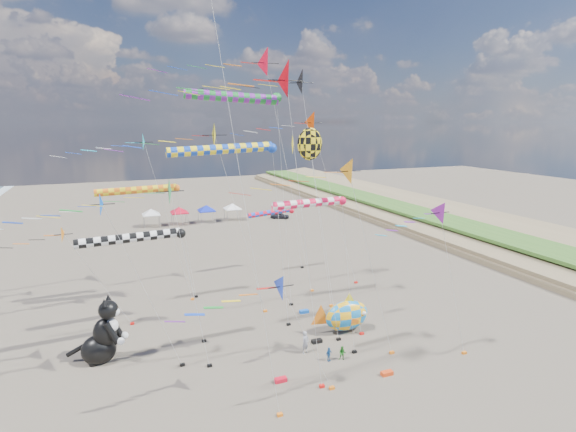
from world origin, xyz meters
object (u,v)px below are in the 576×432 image
at_px(cat_inflatable, 101,329).
at_px(child_blue, 329,354).
at_px(child_green, 342,353).
at_px(parked_car, 280,216).
at_px(fish_inflatable, 346,316).
at_px(person_adult, 305,342).

height_order(cat_inflatable, child_blue, cat_inflatable).
height_order(child_green, parked_car, parked_car).
bearing_deg(child_blue, cat_inflatable, 138.01).
bearing_deg(fish_inflatable, person_adult, -156.95).
bearing_deg(child_blue, person_adult, 104.00).
relative_size(person_adult, parked_car, 0.52).
bearing_deg(fish_inflatable, child_blue, -133.58).
bearing_deg(child_blue, child_green, -34.48).
distance_m(cat_inflatable, fish_inflatable, 20.46).
xyz_separation_m(child_green, parked_car, (14.34, 51.71, 0.03)).
height_order(cat_inflatable, parked_car, cat_inflatable).
xyz_separation_m(cat_inflatable, fish_inflatable, (20.24, -2.76, -1.13)).
relative_size(fish_inflatable, child_blue, 4.93).
bearing_deg(cat_inflatable, person_adult, 1.01).
distance_m(child_green, child_blue, 1.10).
relative_size(fish_inflatable, person_adult, 2.97).
height_order(fish_inflatable, child_blue, fish_inflatable).
xyz_separation_m(fish_inflatable, person_adult, (-4.94, -2.10, -0.63)).
height_order(fish_inflatable, parked_car, fish_inflatable).
bearing_deg(person_adult, cat_inflatable, 138.18).
bearing_deg(fish_inflatable, child_green, -122.34).
xyz_separation_m(person_adult, parked_car, (16.63, 49.63, -0.33)).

